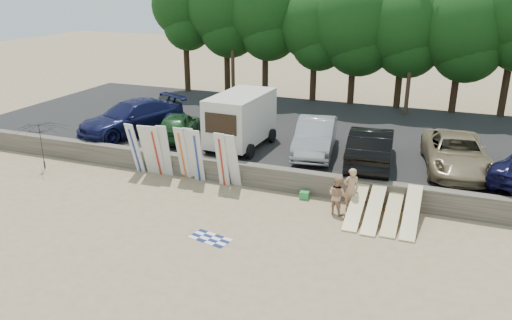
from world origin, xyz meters
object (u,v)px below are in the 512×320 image
(beachgoer_a, at_px, (351,189))
(cooler, at_px, (304,195))
(car_0, at_px, (132,118))
(car_3, at_px, (371,146))
(box_trailer, at_px, (241,118))
(car_4, at_px, (456,153))
(car_1, at_px, (178,125))
(car_2, at_px, (315,137))
(beachgoer_b, at_px, (337,195))
(beach_umbrella, at_px, (43,145))

(beachgoer_a, relative_size, cooler, 4.66)
(car_0, bearing_deg, car_3, 21.22)
(car_3, bearing_deg, box_trailer, -7.27)
(car_4, bearing_deg, car_1, 172.86)
(car_2, relative_size, beachgoer_b, 3.29)
(beach_umbrella, bearing_deg, box_trailer, 28.34)
(car_3, distance_m, beachgoer_a, 3.64)
(box_trailer, relative_size, beach_umbrella, 1.69)
(car_2, distance_m, car_3, 2.91)
(box_trailer, distance_m, car_1, 3.81)
(car_3, xyz_separation_m, beach_umbrella, (-15.05, -4.30, -0.41))
(beachgoer_b, distance_m, cooler, 1.88)
(car_0, bearing_deg, car_2, 24.98)
(car_2, relative_size, car_3, 0.94)
(beachgoer_b, bearing_deg, box_trailer, -11.59)
(box_trailer, relative_size, cooler, 11.69)
(car_3, height_order, beachgoer_a, car_3)
(car_3, bearing_deg, car_2, -19.98)
(box_trailer, bearing_deg, car_4, 4.98)
(car_4, bearing_deg, box_trailer, 174.36)
(car_2, xyz_separation_m, cooler, (0.64, -4.01, -1.38))
(car_3, relative_size, car_4, 0.95)
(box_trailer, distance_m, car_3, 6.60)
(car_0, xyz_separation_m, beachgoer_b, (12.52, -4.50, -0.82))
(car_1, distance_m, beachgoer_b, 10.72)
(car_1, relative_size, car_2, 0.83)
(beach_umbrella, bearing_deg, car_3, 15.96)
(car_1, distance_m, cooler, 9.01)
(car_2, distance_m, car_4, 6.46)
(beachgoer_a, xyz_separation_m, beachgoer_b, (-0.44, -0.55, -0.11))
(car_3, bearing_deg, cooler, 51.36)
(car_2, bearing_deg, car_0, 173.35)
(box_trailer, relative_size, beachgoer_a, 2.51)
(car_1, bearing_deg, car_2, 167.47)
(beach_umbrella, bearing_deg, car_4, 15.03)
(car_1, bearing_deg, car_3, 162.65)
(box_trailer, xyz_separation_m, car_0, (-6.58, 0.10, -0.64))
(car_1, height_order, car_3, car_3)
(box_trailer, height_order, car_1, box_trailer)
(beachgoer_a, xyz_separation_m, beach_umbrella, (-14.87, -0.74, 0.30))
(beachgoer_a, xyz_separation_m, cooler, (-1.99, 0.32, -0.73))
(car_0, xyz_separation_m, beachgoer_a, (12.96, -3.95, -0.71))
(beachgoer_b, distance_m, beach_umbrella, 14.44)
(car_4, xyz_separation_m, beachgoer_b, (-4.27, -4.84, -0.72))
(car_0, xyz_separation_m, car_2, (10.33, 0.38, -0.06))
(box_trailer, bearing_deg, car_0, -178.40)
(car_1, bearing_deg, car_0, -12.62)
(car_2, height_order, cooler, car_2)
(beachgoer_b, bearing_deg, beachgoer_a, -103.45)
(car_3, height_order, car_4, car_3)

